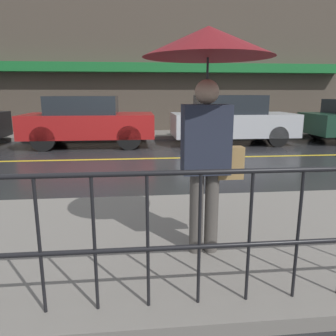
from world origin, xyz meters
name	(u,v)px	position (x,y,z in m)	size (l,w,h in m)	color
ground_plane	(139,159)	(0.00, 0.00, 0.00)	(80.00, 80.00, 0.00)	#262628
sidewalk_near	(144,242)	(0.00, -4.90, 0.06)	(28.00, 2.86, 0.12)	slate
sidewalk_far	(137,135)	(0.00, 4.45, 0.06)	(28.00, 1.96, 0.12)	slate
lane_marking	(139,159)	(0.00, 0.00, 0.00)	(25.20, 0.12, 0.01)	gold
building_storefront	(135,61)	(0.00, 5.56, 2.88)	(28.00, 0.85, 5.81)	#4C4238
railing_foreground	(148,224)	(0.00, -6.08, 0.75)	(12.00, 0.04, 1.01)	black
pedestrian	(208,72)	(0.57, -5.29, 1.80)	(1.13, 1.13, 2.06)	#4C4742
car_red	(88,121)	(-1.52, 2.26, 0.79)	(3.94, 1.91, 1.54)	maroon
car_silver	(232,120)	(3.06, 2.26, 0.79)	(3.91, 1.74, 1.57)	#B2B5BA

